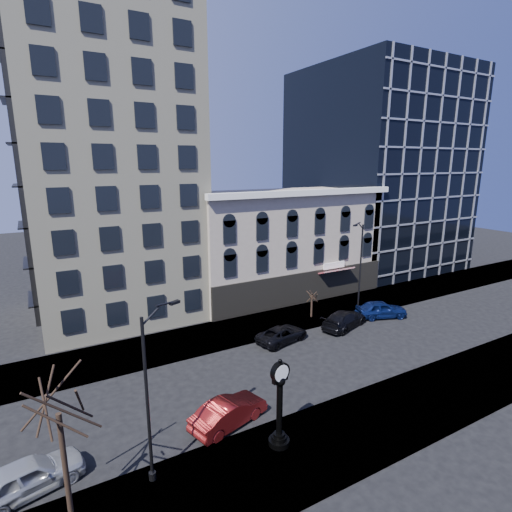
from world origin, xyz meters
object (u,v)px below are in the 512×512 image
street_clock (280,407)px  car_near_a (28,476)px  car_near_b (229,412)px  street_lamp_near (156,347)px

street_clock → car_near_a: 12.51m
car_near_a → car_near_b: bearing=-104.5°
car_near_a → car_near_b: (10.40, -0.14, -0.03)m
street_lamp_near → car_near_b: bearing=-0.2°
street_clock → street_lamp_near: bearing=159.8°
street_clock → car_near_a: (-11.99, 3.17, -1.59)m
car_near_b → car_near_a: bearing=72.9°
street_lamp_near → car_near_a: size_ratio=1.80×
street_clock → car_near_a: size_ratio=1.03×
car_near_a → car_near_b: 10.40m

